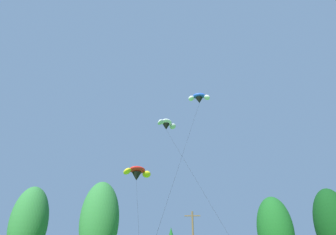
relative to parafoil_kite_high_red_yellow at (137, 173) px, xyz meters
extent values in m
ellipsoid|color=#2D7033|center=(-18.83, 13.40, -4.00)|extent=(5.84, 5.84, 11.73)
ellipsoid|color=#2D7033|center=(-6.91, 11.00, -3.99)|extent=(5.84, 5.84, 11.75)
ellipsoid|color=#19561E|center=(18.96, 10.69, -5.58)|extent=(5.13, 5.13, 9.69)
ellipsoid|color=#0F3D14|center=(29.60, 15.28, -4.18)|extent=(5.76, 5.76, 11.50)
cube|color=brown|center=(6.93, 7.24, -3.99)|extent=(2.20, 0.14, 0.14)
ellipsoid|color=red|center=(0.02, -0.03, 0.36)|extent=(2.54, 2.35, 1.02)
ellipsoid|color=yellow|center=(1.13, 0.65, 0.00)|extent=(1.56, 1.60, 1.20)
ellipsoid|color=yellow|center=(-1.08, -0.71, 0.00)|extent=(1.50, 1.55, 1.20)
cone|color=black|center=(-0.05, 0.08, -0.44)|extent=(1.60, 1.60, 1.00)
cylinder|color=black|center=(1.36, -7.68, -6.20)|extent=(2.84, 15.54, 10.54)
ellipsoid|color=white|center=(3.77, -2.74, 5.54)|extent=(1.85, 1.79, 0.86)
ellipsoid|color=silver|center=(4.50, -2.12, 5.27)|extent=(1.13, 1.12, 0.97)
ellipsoid|color=silver|center=(3.04, -3.35, 5.27)|extent=(1.09, 1.15, 0.97)
cone|color=black|center=(3.70, -2.66, 4.95)|extent=(1.21, 1.21, 0.74)
cylinder|color=black|center=(6.79, -8.66, -3.44)|extent=(6.18, 12.01, 16.06)
ellipsoid|color=blue|center=(7.70, -5.51, 7.56)|extent=(1.53, 0.99, 0.75)
ellipsoid|color=white|center=(8.62, -5.58, 7.30)|extent=(0.87, 0.80, 0.87)
ellipsoid|color=white|center=(6.79, -5.44, 7.30)|extent=(0.93, 0.80, 0.87)
cone|color=black|center=(7.71, -5.43, 6.99)|extent=(0.89, 0.89, 0.71)
cylinder|color=black|center=(5.24, -10.44, -2.41)|extent=(4.95, 10.03, 18.11)
camera|label=1|loc=(5.18, -36.21, -11.00)|focal=32.42mm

